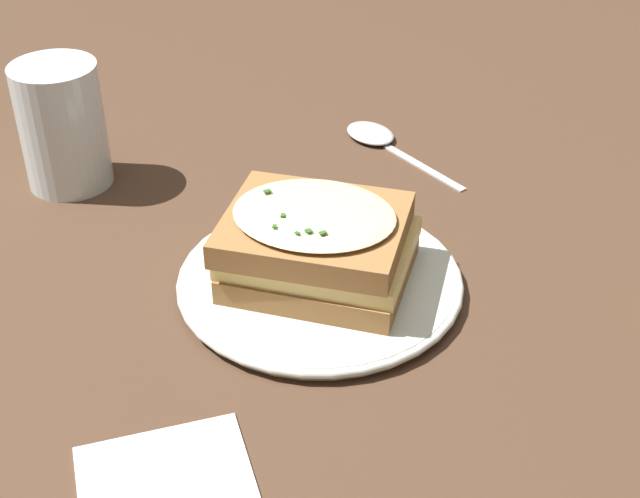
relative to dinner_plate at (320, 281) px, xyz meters
The scene contains 5 objects.
ground_plane 0.03m from the dinner_plate, 33.94° to the left, with size 2.40×2.40×0.00m, color #473021.
dinner_plate is the anchor object (origin of this frame).
sandwich 0.04m from the dinner_plate, 101.16° to the right, with size 0.17×0.18×0.06m.
water_glass 0.29m from the dinner_plate, 141.61° to the right, with size 0.08×0.08×0.12m, color silver.
spoon 0.25m from the dinner_plate, 150.87° to the left, with size 0.16×0.08×0.01m.
Camera 1 is at (0.51, -0.17, 0.43)m, focal length 50.00 mm.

